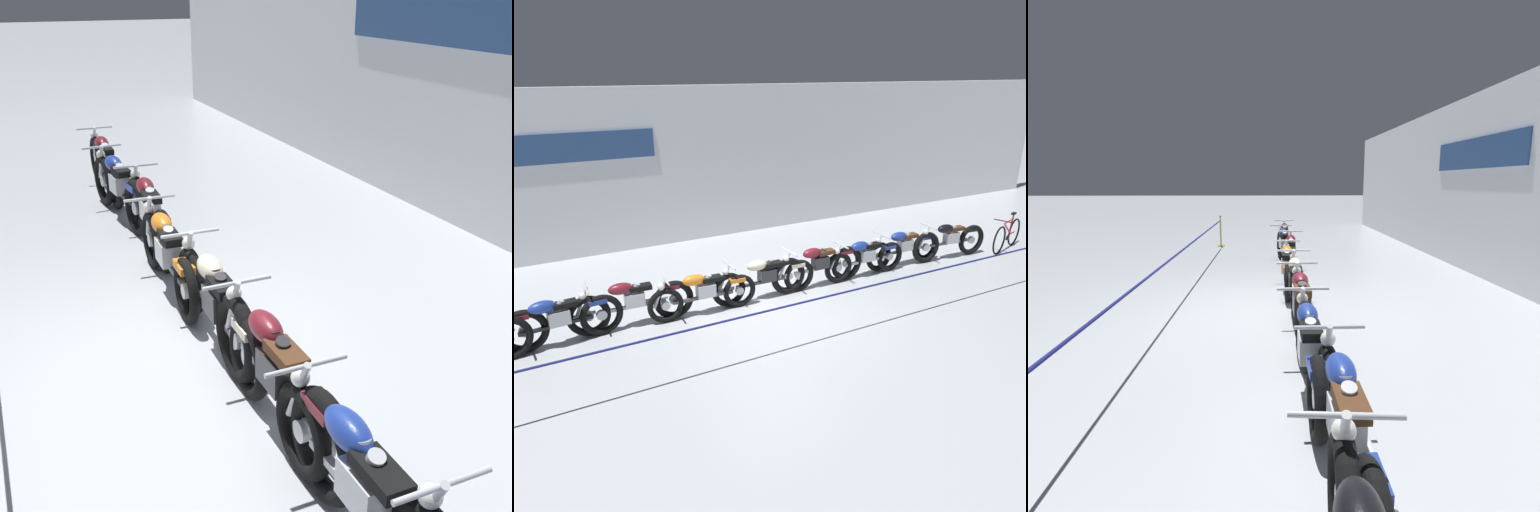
{
  "view_description": "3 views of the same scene",
  "coord_description": "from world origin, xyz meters",
  "views": [
    {
      "loc": [
        5.22,
        -1.21,
        3.29
      ],
      "look_at": [
        -0.62,
        1.32,
        0.58
      ],
      "focal_mm": 45.0,
      "sensor_mm": 36.0,
      "label": 1
    },
    {
      "loc": [
        -4.35,
        -7.97,
        4.6
      ],
      "look_at": [
        0.39,
        0.93,
        0.8
      ],
      "focal_mm": 35.0,
      "sensor_mm": 36.0,
      "label": 2
    },
    {
      "loc": [
        6.54,
        0.18,
        2.16
      ],
      "look_at": [
        -0.69,
        0.44,
        0.82
      ],
      "focal_mm": 28.0,
      "sensor_mm": 36.0,
      "label": 3
    }
  ],
  "objects": [
    {
      "name": "motorcycle_maroon_0",
      "position": [
        -5.37,
        0.63,
        0.49
      ],
      "size": [
        2.48,
        0.62,
        0.98
      ],
      "color": "black",
      "rests_on": "ground"
    },
    {
      "name": "motorcycle_maroon_5",
      "position": [
        1.43,
        0.6,
        0.49
      ],
      "size": [
        2.37,
        0.62,
        0.99
      ],
      "color": "black",
      "rests_on": "ground"
    },
    {
      "name": "ground_plane",
      "position": [
        0.0,
        0.0,
        0.0
      ],
      "size": [
        120.0,
        120.0,
        0.0
      ],
      "primitive_type": "plane",
      "color": "#B2B7BC"
    },
    {
      "name": "motorcycle_cream_4",
      "position": [
        0.09,
        0.61,
        0.46
      ],
      "size": [
        2.38,
        0.62,
        0.94
      ],
      "color": "black",
      "rests_on": "ground"
    },
    {
      "name": "motorcycle_blue_1",
      "position": [
        -4.02,
        0.56,
        0.49
      ],
      "size": [
        2.34,
        0.62,
        0.97
      ],
      "color": "black",
      "rests_on": "ground"
    },
    {
      "name": "motorcycle_blue_6",
      "position": [
        2.7,
        0.57,
        0.46
      ],
      "size": [
        2.23,
        0.62,
        0.94
      ],
      "color": "black",
      "rests_on": "ground"
    },
    {
      "name": "motorcycle_orange_3",
      "position": [
        -1.32,
        0.53,
        0.46
      ],
      "size": [
        2.24,
        0.62,
        0.93
      ],
      "color": "black",
      "rests_on": "ground"
    },
    {
      "name": "motorcycle_maroon_2",
      "position": [
        -2.68,
        0.68,
        0.48
      ],
      "size": [
        2.37,
        0.62,
        0.97
      ],
      "color": "black",
      "rests_on": "ground"
    }
  ]
}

